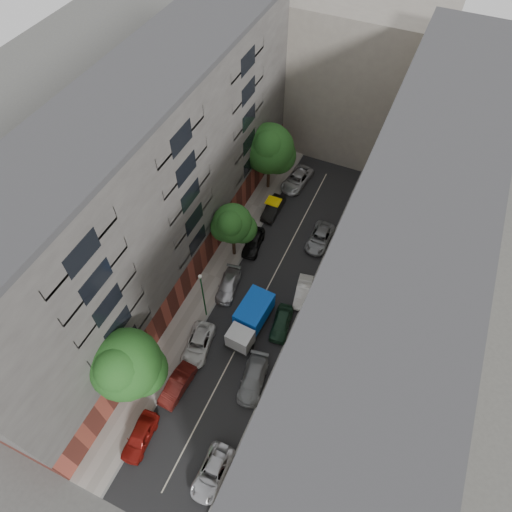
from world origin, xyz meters
The scene contains 25 objects.
ground centered at (0.00, 0.00, 0.00)m, with size 120.00×120.00×0.00m, color #4C4C49.
road_surface centered at (0.00, 0.00, 0.01)m, with size 8.00×44.00×0.02m, color black.
sidewalk_left centered at (-5.50, 0.00, 0.07)m, with size 3.00×44.00×0.15m, color gray.
sidewalk_right centered at (5.50, 0.00, 0.07)m, with size 3.00×44.00×0.15m, color gray.
building_left centered at (-11.00, 0.00, 10.00)m, with size 8.00×44.00×20.00m, color #454240.
building_right centered at (11.00, 0.00, 10.00)m, with size 8.00×44.00×20.00m, color #B7A68E.
building_endcap centered at (0.00, 28.00, 9.00)m, with size 18.00×12.00×18.00m, color gray.
tarp_truck centered at (0.29, -3.86, 1.53)m, with size 2.76×6.17×2.78m.
car_left_0 centered at (-3.60, -17.00, 0.73)m, with size 1.71×4.26×1.45m, color maroon.
car_left_1 centered at (-3.02, -11.98, 0.71)m, with size 1.50×4.30×1.42m, color #4F130F.
car_left_2 centered at (-3.24, -7.80, 0.66)m, with size 2.18×4.73×1.32m, color silver.
car_left_3 centered at (-3.60, -0.73, 0.65)m, with size 1.81×4.46×1.29m, color #B1B0B5.
car_left_4 centered at (-3.58, 5.40, 0.73)m, with size 1.72×4.27×1.45m, color black.
car_left_5 centered at (-3.60, 11.00, 0.70)m, with size 1.49×4.27×1.41m, color black.
car_left_6 centered at (-2.80, 16.60, 0.72)m, with size 2.39×5.18×1.44m, color silver.
car_right_0 centered at (3.02, -17.00, 0.64)m, with size 2.12×4.60×1.28m, color silver.
car_right_1 centered at (2.80, -8.80, 0.71)m, with size 1.98×4.87×1.41m, color slate.
car_right_2 centered at (2.96, -2.60, 0.70)m, with size 1.66×4.12×1.40m, color black.
car_right_3 centered at (3.60, 1.60, 0.67)m, with size 1.42×4.06×1.34m, color silver.
car_right_4 centered at (2.80, 8.96, 0.67)m, with size 2.21×4.79×1.33m, color gray.
tree_near centered at (-5.52, -13.92, 6.18)m, with size 5.82×5.62×9.14m.
tree_mid centered at (-4.94, 3.47, 4.87)m, with size 4.55×4.16×7.05m.
tree_far centered at (-5.68, 14.50, 5.78)m, with size 5.90×5.71×8.69m.
lamp_post centered at (-4.20, -4.43, 4.24)m, with size 0.36×0.36×6.68m.
pedestrian centered at (6.40, 8.44, 1.06)m, with size 0.66×0.43×1.81m, color black.
Camera 1 is at (9.51, -23.19, 39.02)m, focal length 32.00 mm.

